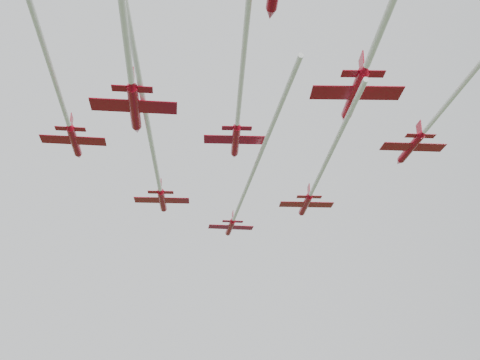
{
  "coord_description": "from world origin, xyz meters",
  "views": [
    {
      "loc": [
        5.63,
        -84.45,
        28.45
      ],
      "look_at": [
        5.69,
        -4.61,
        59.2
      ],
      "focal_mm": 45.0,
      "sensor_mm": 36.0,
      "label": 1
    }
  ],
  "objects_px": {
    "jet_row4_right": "(383,25)",
    "jet_row2_left": "(153,150)",
    "jet_row3_left": "(53,75)",
    "jet_row3_right": "(438,114)",
    "jet_row2_right": "(315,184)",
    "jet_row4_left": "(124,24)",
    "jet_lead": "(243,196)",
    "jet_row3_mid": "(241,84)"
  },
  "relations": [
    {
      "from": "jet_row3_left",
      "to": "jet_row3_right",
      "type": "distance_m",
      "value": 43.1
    },
    {
      "from": "jet_row2_left",
      "to": "jet_row3_left",
      "type": "distance_m",
      "value": 16.31
    },
    {
      "from": "jet_row2_right",
      "to": "jet_row4_left",
      "type": "distance_m",
      "value": 43.95
    },
    {
      "from": "jet_row3_left",
      "to": "jet_row4_right",
      "type": "bearing_deg",
      "value": -21.95
    },
    {
      "from": "jet_row4_left",
      "to": "jet_row4_right",
      "type": "bearing_deg",
      "value": 3.49
    },
    {
      "from": "jet_row4_right",
      "to": "jet_row2_left",
      "type": "bearing_deg",
      "value": 134.75
    },
    {
      "from": "jet_lead",
      "to": "jet_row3_left",
      "type": "xyz_separation_m",
      "value": [
        -19.21,
        -34.82,
        0.59
      ]
    },
    {
      "from": "jet_row2_left",
      "to": "jet_row3_mid",
      "type": "relative_size",
      "value": 1.19
    },
    {
      "from": "jet_row2_left",
      "to": "jet_row4_right",
      "type": "height_order",
      "value": "jet_row4_right"
    },
    {
      "from": "jet_row3_right",
      "to": "jet_row4_left",
      "type": "distance_m",
      "value": 39.45
    },
    {
      "from": "jet_lead",
      "to": "jet_row4_right",
      "type": "distance_m",
      "value": 44.76
    },
    {
      "from": "jet_row4_left",
      "to": "jet_row2_left",
      "type": "bearing_deg",
      "value": 86.64
    },
    {
      "from": "jet_row3_mid",
      "to": "jet_lead",
      "type": "bearing_deg",
      "value": 86.69
    },
    {
      "from": "jet_row3_mid",
      "to": "jet_row2_right",
      "type": "bearing_deg",
      "value": 63.51
    },
    {
      "from": "jet_row3_left",
      "to": "jet_row2_right",
      "type": "bearing_deg",
      "value": 35.68
    },
    {
      "from": "jet_row3_mid",
      "to": "jet_row3_left",
      "type": "bearing_deg",
      "value": -172.85
    },
    {
      "from": "jet_row4_right",
      "to": "jet_row3_mid",
      "type": "bearing_deg",
      "value": 135.79
    },
    {
      "from": "jet_lead",
      "to": "jet_row2_right",
      "type": "distance_m",
      "value": 12.79
    },
    {
      "from": "jet_row3_right",
      "to": "jet_row4_left",
      "type": "height_order",
      "value": "jet_row3_right"
    },
    {
      "from": "jet_row3_left",
      "to": "jet_row4_right",
      "type": "relative_size",
      "value": 1.08
    },
    {
      "from": "jet_row3_left",
      "to": "jet_row4_right",
      "type": "height_order",
      "value": "jet_row4_right"
    },
    {
      "from": "jet_row3_right",
      "to": "jet_row4_left",
      "type": "xyz_separation_m",
      "value": [
        -32.38,
        -22.28,
        -3.4
      ]
    },
    {
      "from": "jet_row2_right",
      "to": "jet_row4_right",
      "type": "distance_m",
      "value": 35.54
    },
    {
      "from": "jet_row2_left",
      "to": "jet_row4_left",
      "type": "distance_m",
      "value": 25.96
    },
    {
      "from": "jet_row3_mid",
      "to": "jet_row3_right",
      "type": "bearing_deg",
      "value": 14.42
    },
    {
      "from": "jet_row3_mid",
      "to": "jet_row4_left",
      "type": "bearing_deg",
      "value": -124.14
    },
    {
      "from": "jet_row3_left",
      "to": "jet_row3_right",
      "type": "xyz_separation_m",
      "value": [
        41.85,
        10.28,
        0.86
      ]
    },
    {
      "from": "jet_row2_right",
      "to": "jet_row3_mid",
      "type": "relative_size",
      "value": 0.78
    },
    {
      "from": "jet_row2_right",
      "to": "jet_row3_right",
      "type": "height_order",
      "value": "jet_row3_right"
    },
    {
      "from": "jet_row3_left",
      "to": "jet_row4_left",
      "type": "xyz_separation_m",
      "value": [
        9.47,
        -12.0,
        -2.54
      ]
    },
    {
      "from": "jet_row3_left",
      "to": "jet_row3_right",
      "type": "relative_size",
      "value": 1.34
    },
    {
      "from": "jet_row2_left",
      "to": "jet_row3_left",
      "type": "xyz_separation_m",
      "value": [
        -8.21,
        -13.93,
        2.09
      ]
    },
    {
      "from": "jet_row3_right",
      "to": "jet_row2_right",
      "type": "bearing_deg",
      "value": 122.35
    },
    {
      "from": "jet_row3_right",
      "to": "jet_row4_right",
      "type": "height_order",
      "value": "jet_row3_right"
    },
    {
      "from": "jet_row4_left",
      "to": "jet_row3_mid",
      "type": "bearing_deg",
      "value": 52.31
    },
    {
      "from": "jet_row3_left",
      "to": "jet_row2_left",
      "type": "bearing_deg",
      "value": 52.45
    },
    {
      "from": "jet_row3_left",
      "to": "jet_row4_left",
      "type": "distance_m",
      "value": 15.49
    },
    {
      "from": "jet_row2_left",
      "to": "jet_row3_mid",
      "type": "height_order",
      "value": "jet_row3_mid"
    },
    {
      "from": "jet_lead",
      "to": "jet_row3_left",
      "type": "distance_m",
      "value": 39.77
    },
    {
      "from": "jet_row3_left",
      "to": "jet_row3_right",
      "type": "bearing_deg",
      "value": 6.78
    },
    {
      "from": "jet_lead",
      "to": "jet_row3_mid",
      "type": "xyz_separation_m",
      "value": [
        -0.39,
        -31.58,
        1.36
      ]
    },
    {
      "from": "jet_row2_left",
      "to": "jet_row4_right",
      "type": "xyz_separation_m",
      "value": [
        22.97,
        -22.24,
        2.09
      ]
    }
  ]
}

